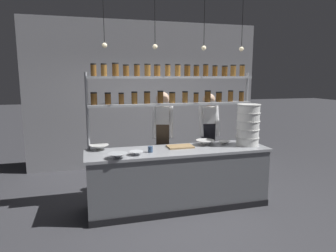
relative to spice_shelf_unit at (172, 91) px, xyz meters
name	(u,v)px	position (x,y,z in m)	size (l,w,h in m)	color
ground_plane	(178,206)	(0.01, -0.33, -1.79)	(40.00, 40.00, 0.00)	#3D3D42
back_wall	(147,95)	(0.01, 2.07, -0.18)	(5.21, 0.12, 3.22)	#939399
prep_counter	(178,178)	(0.01, -0.33, -1.33)	(2.81, 0.76, 0.92)	slate
spice_shelf_unit	(172,91)	(0.00, 0.00, 0.00)	(2.69, 0.28, 2.22)	#999BA0
chef_left	(163,135)	(-0.07, 0.32, -0.77)	(0.41, 0.35, 1.76)	black
chef_center	(208,134)	(0.78, 0.34, -0.79)	(0.40, 0.33, 1.73)	black
container_stack	(248,125)	(1.17, -0.35, -0.54)	(0.37, 0.37, 0.67)	white
cutting_board	(180,147)	(0.07, -0.22, -0.86)	(0.40, 0.26, 0.02)	#A88456
prep_bowl_near_left	(136,153)	(-0.67, -0.50, -0.85)	(0.20, 0.20, 0.05)	silver
prep_bowl_center_front	(224,143)	(0.83, -0.21, -0.85)	(0.19, 0.19, 0.05)	silver
prep_bowl_center_back	(118,156)	(-0.94, -0.62, -0.84)	(0.27, 0.27, 0.07)	#B2B7BC
prep_bowl_near_right	(205,143)	(0.51, -0.17, -0.83)	(0.30, 0.30, 0.08)	silver
prep_bowl_far_left	(99,147)	(-1.16, -0.06, -0.83)	(0.29, 0.29, 0.08)	silver
serving_cup_front	(150,149)	(-0.45, -0.40, -0.83)	(0.07, 0.07, 0.09)	#334C70
pendant_light_row	(179,44)	(0.00, -0.33, 0.69)	(2.14, 0.07, 0.77)	black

